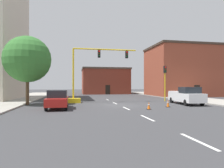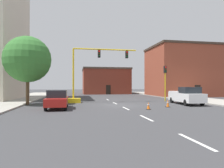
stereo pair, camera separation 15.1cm
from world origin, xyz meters
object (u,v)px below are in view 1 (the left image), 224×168
Objects in this scene: pickup_truck_white at (186,96)px; traffic_cone_roadside_b at (168,103)px; traffic_signal_gantry at (83,85)px; sedan_red_near_left at (58,99)px; traffic_light_pole_right at (165,75)px; tree_left_near at (28,59)px; traffic_cone_roadside_a at (149,106)px.

pickup_truck_white reaches higher than traffic_cone_roadside_b.
traffic_signal_gantry is 1.98× the size of sedan_red_near_left.
traffic_cone_roadside_b is at bearing -3.50° from sedan_red_near_left.
traffic_light_pole_right is at bearing 0.36° from traffic_signal_gantry.
sedan_red_near_left is at bearing -173.37° from pickup_truck_white.
tree_left_near is at bearing -174.60° from traffic_light_pole_right.
sedan_red_near_left is (-2.51, -5.87, -1.35)m from traffic_signal_gantry.
traffic_cone_roadside_a is at bearing -14.46° from sedan_red_near_left.
sedan_red_near_left is at bearing 165.54° from traffic_cone_roadside_a.
tree_left_near reaches higher than sedan_red_near_left.
traffic_light_pole_right is 17.37m from tree_left_near.
pickup_truck_white is at bearing 6.63° from sedan_red_near_left.
traffic_signal_gantry is at bearing 125.31° from traffic_cone_roadside_a.
traffic_cone_roadside_b is at bearing -113.43° from traffic_light_pole_right.
tree_left_near reaches higher than traffic_cone_roadside_b.
traffic_cone_roadside_b is (10.74, -0.66, -0.52)m from sedan_red_near_left.
tree_left_near is 14.23m from traffic_cone_roadside_a.
traffic_light_pole_right is at bearing 5.40° from tree_left_near.
tree_left_near reaches higher than traffic_light_pole_right.
sedan_red_near_left is at bearing -49.93° from tree_left_near.
tree_left_near is at bearing 160.92° from traffic_cone_roadside_b.
tree_left_near is (-17.23, -1.63, 1.54)m from traffic_light_pole_right.
traffic_light_pole_right is 7.85m from traffic_cone_roadside_b.
traffic_signal_gantry is 10.67m from traffic_cone_roadside_b.
pickup_truck_white is (17.72, -2.67, -4.09)m from tree_left_near.
traffic_signal_gantry is 11.17m from traffic_light_pole_right.
tree_left_near is 1.38× the size of pickup_truck_white.
tree_left_near reaches higher than pickup_truck_white.
traffic_cone_roadside_a is (5.65, -7.97, -1.91)m from traffic_signal_gantry.
traffic_signal_gantry is at bearing 159.93° from pickup_truck_white.
traffic_signal_gantry is 13.35× the size of traffic_cone_roadside_a.
pickup_truck_white is 7.05m from traffic_cone_roadside_a.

